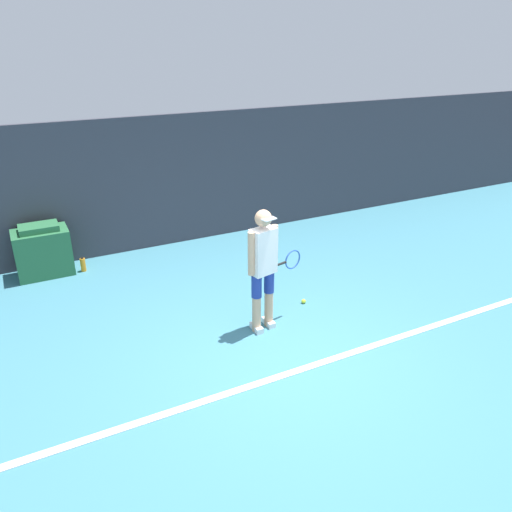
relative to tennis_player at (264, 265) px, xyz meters
The scene contains 7 objects.
ground_plane 1.25m from the tennis_player, 95.98° to the right, with size 24.00×24.00×0.00m, color teal.
back_wall 3.58m from the tennis_player, 91.34° to the left, with size 24.00×0.10×2.44m.
court_baseline 1.43m from the tennis_player, 94.49° to the right, with size 21.60×0.10×0.01m.
tennis_player is the anchor object (origin of this frame).
tennis_ball 1.30m from the tennis_player, 20.56° to the left, with size 0.07×0.07×0.07m.
covered_chair 4.07m from the tennis_player, 127.75° to the left, with size 0.87×0.57×0.88m.
water_bottle 3.65m from the tennis_player, 122.10° to the left, with size 0.09×0.09×0.26m.
Camera 1 is at (-2.71, -4.42, 3.69)m, focal length 35.00 mm.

